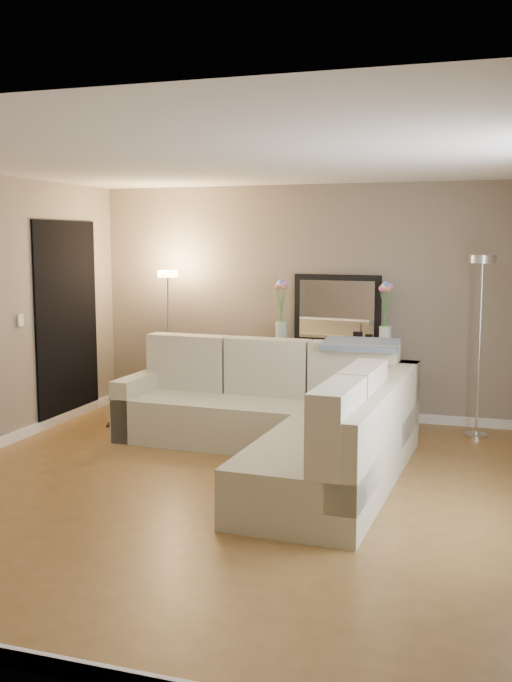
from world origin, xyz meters
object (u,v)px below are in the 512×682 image
(sectional_sofa, at_px, (287,419))
(console_table, at_px, (323,378))
(floor_lamp_lit, at_px, (168,313))
(floor_lamp_unlit, at_px, (481,309))

(sectional_sofa, bearing_deg, console_table, 90.72)
(sectional_sofa, bearing_deg, floor_lamp_lit, 142.06)
(console_table, bearing_deg, floor_lamp_lit, -176.27)
(console_table, height_order, floor_lamp_unlit, floor_lamp_unlit)
(sectional_sofa, distance_m, floor_lamp_unlit, 2.31)
(sectional_sofa, xyz_separation_m, floor_lamp_unlit, (1.62, 1.37, 0.93))
(floor_lamp_lit, distance_m, floor_lamp_unlit, 3.44)
(console_table, xyz_separation_m, floor_lamp_lit, (-1.80, -0.12, 0.68))
(floor_lamp_lit, xyz_separation_m, floor_lamp_unlit, (3.43, -0.05, 0.14))
(sectional_sofa, distance_m, console_table, 1.54)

